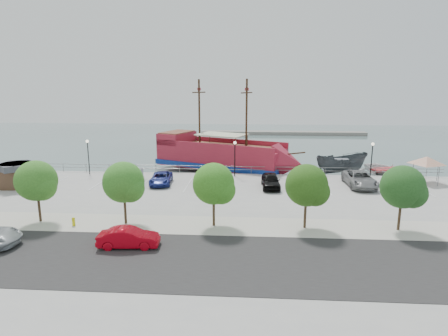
{
  "coord_description": "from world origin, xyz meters",
  "views": [
    {
      "loc": [
        1.62,
        -37.43,
        10.65
      ],
      "look_at": [
        -1.0,
        2.0,
        2.0
      ],
      "focal_mm": 30.0,
      "sensor_mm": 36.0,
      "label": 1
    }
  ],
  "objects": [
    {
      "name": "pirate_ship",
      "position": [
        -0.87,
        12.78,
        1.2
      ],
      "size": [
        21.03,
        13.34,
        13.16
      ],
      "rotation": [
        0.0,
        0.0,
        -0.41
      ],
      "color": "maroon",
      "rests_on": "ground"
    },
    {
      "name": "parked_car_b",
      "position": [
        -11.06,
        2.39,
        0.79
      ],
      "size": [
        2.6,
        5.01,
        1.57
      ],
      "primitive_type": "imported",
      "rotation": [
        0.0,
        0.0,
        0.2
      ],
      "color": "#A0A4AE",
      "rests_on": "land_slab"
    },
    {
      "name": "parked_car_g",
      "position": [
        13.69,
        2.74,
        0.83
      ],
      "size": [
        2.76,
        5.97,
        1.66
      ],
      "primitive_type": "imported",
      "rotation": [
        0.0,
        0.0,
        0.0
      ],
      "color": "gray",
      "rests_on": "land_slab"
    },
    {
      "name": "dock_mid",
      "position": [
        6.87,
        9.2,
        -0.78
      ],
      "size": [
        8.05,
        3.31,
        0.45
      ],
      "primitive_type": "cube",
      "rotation": [
        0.0,
        0.0,
        0.14
      ],
      "color": "#6D665B",
      "rests_on": "ground"
    },
    {
      "name": "street",
      "position": [
        0.0,
        -16.0,
        0.01
      ],
      "size": [
        100.0,
        8.0,
        0.04
      ],
      "primitive_type": "cube",
      "color": "#272525",
      "rests_on": "land_slab"
    },
    {
      "name": "tree_c",
      "position": [
        -7.85,
        -10.07,
        3.3
      ],
      "size": [
        3.3,
        3.2,
        5.0
      ],
      "color": "#473321",
      "rests_on": "sidewalk"
    },
    {
      "name": "shed",
      "position": [
        -23.11,
        0.04,
        1.4
      ],
      "size": [
        3.35,
        3.35,
        2.63
      ],
      "rotation": [
        0.0,
        0.0,
        0.05
      ],
      "color": "brown",
      "rests_on": "land_slab"
    },
    {
      "name": "dock_east",
      "position": [
        14.93,
        9.2,
        -0.8
      ],
      "size": [
        7.1,
        2.97,
        0.39
      ],
      "primitive_type": "cube",
      "rotation": [
        0.0,
        0.0,
        0.15
      ],
      "color": "slate",
      "rests_on": "ground"
    },
    {
      "name": "patrol_boat",
      "position": [
        13.96,
        11.96,
        0.39
      ],
      "size": [
        7.59,
        4.26,
        2.77
      ],
      "primitive_type": "imported",
      "rotation": [
        0.0,
        0.0,
        1.8
      ],
      "color": "#3E4449",
      "rests_on": "ground"
    },
    {
      "name": "seawall_railing",
      "position": [
        0.0,
        7.8,
        0.53
      ],
      "size": [
        50.0,
        0.06,
        1.0
      ],
      "color": "slate",
      "rests_on": "land_slab"
    },
    {
      "name": "lamp_post_mid",
      "position": [
        0.0,
        6.5,
        2.94
      ],
      "size": [
        0.36,
        0.36,
        4.28
      ],
      "color": "black",
      "rests_on": "land_slab"
    },
    {
      "name": "speedboat",
      "position": [
        19.57,
        11.23,
        -0.28
      ],
      "size": [
        7.1,
        8.27,
        1.44
      ],
      "primitive_type": "imported",
      "rotation": [
        0.0,
        0.0,
        0.36
      ],
      "color": "silver",
      "rests_on": "ground"
    },
    {
      "name": "parked_car_e",
      "position": [
        4.02,
        1.54,
        0.79
      ],
      "size": [
        1.99,
        4.7,
        1.59
      ],
      "primitive_type": "imported",
      "rotation": [
        0.0,
        0.0,
        0.02
      ],
      "color": "black",
      "rests_on": "land_slab"
    },
    {
      "name": "tree_f",
      "position": [
        13.15,
        -10.07,
        3.3
      ],
      "size": [
        3.3,
        3.2,
        5.0
      ],
      "color": "#473321",
      "rests_on": "sidewalk"
    },
    {
      "name": "tree_e",
      "position": [
        6.15,
        -10.07,
        3.3
      ],
      "size": [
        3.3,
        3.2,
        5.0
      ],
      "color": "#473321",
      "rests_on": "sidewalk"
    },
    {
      "name": "far_shore",
      "position": [
        10.0,
        55.0,
        -0.6
      ],
      "size": [
        40.0,
        3.0,
        0.8
      ],
      "primitive_type": "cube",
      "color": "gray",
      "rests_on": "ground"
    },
    {
      "name": "tree_b",
      "position": [
        -14.85,
        -10.07,
        3.3
      ],
      "size": [
        3.3,
        3.2,
        5.0
      ],
      "color": "#473321",
      "rests_on": "sidewalk"
    },
    {
      "name": "ground",
      "position": [
        0.0,
        0.0,
        -1.0
      ],
      "size": [
        160.0,
        160.0,
        0.0
      ],
      "primitive_type": "plane",
      "color": "#4B615E"
    },
    {
      "name": "land_slab",
      "position": [
        0.0,
        -21.0,
        -0.6
      ],
      "size": [
        100.0,
        58.0,
        1.2
      ],
      "primitive_type": "cube",
      "color": "#9B9A98",
      "rests_on": "ground"
    },
    {
      "name": "dock_west",
      "position": [
        -13.38,
        9.2,
        -0.78
      ],
      "size": [
        7.77,
        2.38,
        0.44
      ],
      "primitive_type": "cube",
      "rotation": [
        0.0,
        0.0,
        -0.02
      ],
      "color": "gray",
      "rests_on": "ground"
    },
    {
      "name": "parked_car_h",
      "position": [
        18.07,
        2.14,
        0.75
      ],
      "size": [
        2.69,
        5.37,
        1.5
      ],
      "primitive_type": "imported",
      "rotation": [
        0.0,
        0.0,
        -0.12
      ],
      "color": "#2F5A8C",
      "rests_on": "land_slab"
    },
    {
      "name": "fire_hydrant",
      "position": [
        -11.87,
        -10.8,
        0.39
      ],
      "size": [
        0.25,
        0.25,
        0.73
      ],
      "rotation": [
        0.0,
        0.0,
        -0.15
      ],
      "color": "#D4CD0D",
      "rests_on": "sidewalk"
    },
    {
      "name": "parked_car_c",
      "position": [
        -8.01,
        2.24,
        0.66
      ],
      "size": [
        2.62,
        4.94,
        1.32
      ],
      "primitive_type": "imported",
      "rotation": [
        0.0,
        0.0,
        0.09
      ],
      "color": "navy",
      "rests_on": "land_slab"
    },
    {
      "name": "lamp_post_left",
      "position": [
        -18.0,
        6.5,
        2.94
      ],
      "size": [
        0.36,
        0.36,
        4.28
      ],
      "color": "black",
      "rests_on": "land_slab"
    },
    {
      "name": "street_sedan",
      "position": [
        -6.36,
        -14.3,
        0.68
      ],
      "size": [
        4.2,
        1.76,
        1.35
      ],
      "primitive_type": "imported",
      "rotation": [
        0.0,
        0.0,
        1.65
      ],
      "color": "#B40513",
      "rests_on": "street"
    },
    {
      "name": "tree_d",
      "position": [
        -0.85,
        -10.07,
        3.3
      ],
      "size": [
        3.3,
        3.2,
        5.0
      ],
      "color": "#473321",
      "rests_on": "sidewalk"
    },
    {
      "name": "canopy_tent",
      "position": [
        21.58,
        5.07,
        2.97
      ],
      "size": [
        5.38,
        5.38,
        3.41
      ],
      "rotation": [
        0.0,
        0.0,
        -0.41
      ],
      "color": "slate",
      "rests_on": "land_slab"
    },
    {
      "name": "parked_car_d",
      "position": [
        -2.75,
        1.84,
        0.76
      ],
      "size": [
        2.36,
        5.33,
        1.52
      ],
      "primitive_type": "imported",
      "rotation": [
        0.0,
        0.0,
        0.04
      ],
      "color": "#214125",
      "rests_on": "land_slab"
    },
    {
      "name": "lamp_post_right",
      "position": [
        16.0,
        6.5,
        2.94
      ],
      "size": [
        0.36,
        0.36,
        4.28
      ],
      "color": "black",
      "rests_on": "land_slab"
    },
    {
      "name": "sidewalk",
      "position": [
        0.0,
        -10.0,
        0.01
      ],
      "size": [
        100.0,
        4.0,
        0.05
      ],
      "primitive_type": "cube",
      "color": "beige",
      "rests_on": "land_slab"
    }
  ]
}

